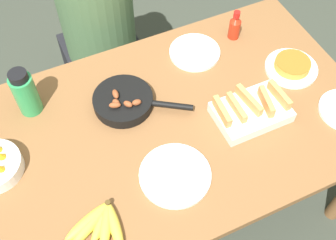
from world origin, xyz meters
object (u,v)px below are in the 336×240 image
(melon_tray, at_px, (251,110))
(skillet, at_px, (125,101))
(water_bottle, at_px, (25,93))
(empty_plate_near_front, at_px, (195,52))
(banana_bunch, at_px, (99,224))
(hot_sauce_bottle, at_px, (235,26))
(person_figure, at_px, (102,43))
(frittata_plate_center, at_px, (292,66))
(empty_plate_far_right, at_px, (175,175))

(melon_tray, bearing_deg, skillet, 149.65)
(water_bottle, bearing_deg, melon_tray, -26.99)
(water_bottle, bearing_deg, empty_plate_near_front, -0.14)
(banana_bunch, height_order, skillet, skillet)
(skillet, distance_m, water_bottle, 0.39)
(banana_bunch, height_order, melon_tray, melon_tray)
(hot_sauce_bottle, relative_size, person_figure, 0.12)
(frittata_plate_center, bearing_deg, water_bottle, 166.31)
(skillet, bearing_deg, banana_bunch, -87.68)
(melon_tray, distance_m, empty_plate_far_right, 0.41)
(banana_bunch, relative_size, skillet, 0.55)
(banana_bunch, bearing_deg, water_bottle, 98.26)
(skillet, xyz_separation_m, frittata_plate_center, (0.73, -0.12, -0.01))
(banana_bunch, relative_size, empty_plate_far_right, 0.76)
(empty_plate_far_right, distance_m, water_bottle, 0.67)
(melon_tray, distance_m, person_figure, 1.00)
(person_figure, bearing_deg, frittata_plate_center, -49.51)
(frittata_plate_center, distance_m, hot_sauce_bottle, 0.31)
(empty_plate_far_right, xyz_separation_m, hot_sauce_bottle, (0.56, 0.55, 0.06))
(banana_bunch, relative_size, melon_tray, 0.70)
(water_bottle, height_order, hot_sauce_bottle, water_bottle)
(skillet, height_order, person_figure, person_figure)
(hot_sauce_bottle, bearing_deg, empty_plate_far_right, -135.57)
(empty_plate_near_front, relative_size, water_bottle, 1.06)
(banana_bunch, height_order, person_figure, person_figure)
(frittata_plate_center, xyz_separation_m, empty_plate_far_right, (-0.68, -0.26, -0.01))
(empty_plate_near_front, height_order, empty_plate_far_right, same)
(skillet, bearing_deg, hot_sauce_bottle, 48.51)
(frittata_plate_center, xyz_separation_m, hot_sauce_bottle, (-0.13, 0.28, 0.04))
(banana_bunch, height_order, empty_plate_near_front, banana_bunch)
(melon_tray, bearing_deg, empty_plate_far_right, -162.61)
(banana_bunch, relative_size, frittata_plate_center, 0.89)
(banana_bunch, bearing_deg, empty_plate_far_right, 11.59)
(water_bottle, xyz_separation_m, person_figure, (0.44, 0.49, -0.35))
(banana_bunch, bearing_deg, empty_plate_near_front, 41.77)
(banana_bunch, distance_m, frittata_plate_center, 1.05)
(melon_tray, bearing_deg, empty_plate_near_front, 96.70)
(frittata_plate_center, xyz_separation_m, empty_plate_near_front, (-0.34, 0.26, -0.01))
(banana_bunch, xyz_separation_m, water_bottle, (-0.09, 0.59, 0.08))
(hot_sauce_bottle, bearing_deg, frittata_plate_center, -65.93)
(melon_tray, relative_size, frittata_plate_center, 1.27)
(empty_plate_near_front, xyz_separation_m, hot_sauce_bottle, (0.21, 0.02, 0.06))
(water_bottle, bearing_deg, banana_bunch, -81.74)
(melon_tray, height_order, empty_plate_far_right, melon_tray)
(skillet, relative_size, empty_plate_near_front, 1.61)
(empty_plate_near_front, height_order, person_figure, person_figure)
(empty_plate_far_right, xyz_separation_m, water_bottle, (-0.40, 0.53, 0.09))
(water_bottle, bearing_deg, frittata_plate_center, -13.69)
(banana_bunch, distance_m, empty_plate_near_front, 0.88)
(empty_plate_far_right, xyz_separation_m, person_figure, (0.04, 1.01, -0.26))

